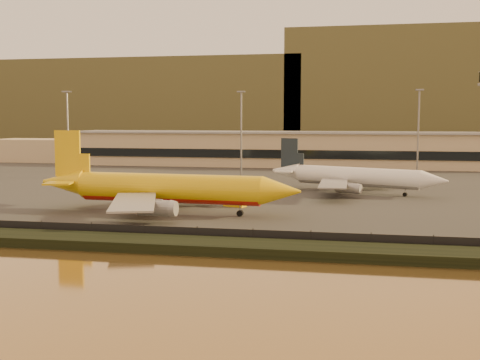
{
  "coord_description": "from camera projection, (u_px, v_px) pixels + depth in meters",
  "views": [
    {
      "loc": [
        24.25,
        -93.81,
        17.85
      ],
      "look_at": [
        3.18,
        12.0,
        6.63
      ],
      "focal_mm": 45.0,
      "sensor_mm": 36.0,
      "label": 1
    }
  ],
  "objects": [
    {
      "name": "ground",
      "position": [
        207.0,
        227.0,
        98.07
      ],
      "size": [
        900.0,
        900.0,
        0.0
      ],
      "primitive_type": "plane",
      "color": "black",
      "rests_on": "ground"
    },
    {
      "name": "apron_light_masts",
      "position": [
        326.0,
        125.0,
        166.69
      ],
      "size": [
        152.2,
        12.2,
        25.4
      ],
      "color": "slate",
      "rests_on": "tarmac"
    },
    {
      "name": "gse_vehicle_yellow",
      "position": [
        235.0,
        202.0,
        119.62
      ],
      "size": [
        4.73,
        3.32,
        1.95
      ],
      "primitive_type": "cube",
      "rotation": [
        0.0,
        0.0,
        -0.35
      ],
      "color": "#DEB30B",
      "rests_on": "tarmac"
    },
    {
      "name": "distant_hills",
      "position": [
        297.0,
        99.0,
        430.52
      ],
      "size": [
        470.0,
        160.0,
        70.0
      ],
      "color": "brown",
      "rests_on": "ground"
    },
    {
      "name": "terminal_building",
      "position": [
        253.0,
        149.0,
        222.72
      ],
      "size": [
        202.0,
        25.0,
        12.6
      ],
      "color": "#C3B087",
      "rests_on": "tarmac"
    },
    {
      "name": "dhl_cargo_jet",
      "position": [
        165.0,
        189.0,
        111.11
      ],
      "size": [
        50.92,
        49.8,
        15.21
      ],
      "rotation": [
        0.0,
        0.0,
        -0.06
      ],
      "color": "#DEB30B",
      "rests_on": "tarmac"
    },
    {
      "name": "white_narrowbody_jet",
      "position": [
        354.0,
        177.0,
        141.28
      ],
      "size": [
        41.98,
        39.66,
        12.54
      ],
      "rotation": [
        0.0,
        0.0,
        -0.38
      ],
      "color": "white",
      "rests_on": "tarmac"
    },
    {
      "name": "gse_vehicle_white",
      "position": [
        123.0,
        190.0,
        139.5
      ],
      "size": [
        4.67,
        2.76,
        1.97
      ],
      "primitive_type": "cube",
      "rotation": [
        0.0,
        0.0,
        -0.19
      ],
      "color": "white",
      "rests_on": "tarmac"
    },
    {
      "name": "embankment",
      "position": [
        175.0,
        245.0,
        81.42
      ],
      "size": [
        320.0,
        7.0,
        1.4
      ],
      "primitive_type": "cube",
      "color": "black",
      "rests_on": "ground"
    },
    {
      "name": "tarmac",
      "position": [
        281.0,
        174.0,
        190.73
      ],
      "size": [
        320.0,
        220.0,
        0.2
      ],
      "primitive_type": "cube",
      "color": "#2D2D2D",
      "rests_on": "ground"
    },
    {
      "name": "perimeter_fence",
      "position": [
        184.0,
        235.0,
        85.25
      ],
      "size": [
        300.0,
        0.05,
        2.2
      ],
      "primitive_type": "cube",
      "color": "black",
      "rests_on": "tarmac"
    }
  ]
}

